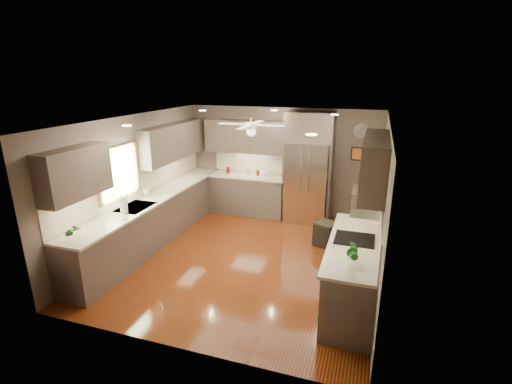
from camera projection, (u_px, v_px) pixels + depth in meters
The scene contains 27 objects.
floor at pixel (246, 257), 6.81m from camera, with size 5.00×5.00×0.00m, color #4C100A.
ceiling at pixel (245, 120), 6.06m from camera, with size 5.00×5.00×0.00m, color white.
wall_back at pixel (281, 162), 8.70m from camera, with size 4.50×4.50×0.00m, color brown.
wall_front at pixel (171, 256), 4.17m from camera, with size 4.50×4.50×0.00m, color brown.
wall_left at pixel (135, 181), 7.10m from camera, with size 5.00×5.00×0.00m, color brown.
wall_right at pixel (382, 206), 5.77m from camera, with size 5.00×5.00×0.00m, color brown.
canister_a at pixel (228, 170), 8.87m from camera, with size 0.09×0.09×0.15m, color maroon.
canister_c at pixel (248, 171), 8.71m from camera, with size 0.12×0.12×0.19m, color beige.
canister_d at pixel (258, 173), 8.70m from camera, with size 0.08×0.08×0.12m, color maroon.
soap_bottle at pixel (147, 192), 7.21m from camera, with size 0.08×0.08×0.18m, color white.
potted_plant_left at pixel (72, 230), 5.27m from camera, with size 0.16×0.11×0.30m, color #18561D.
potted_plant_right at pixel (353, 251), 4.62m from camera, with size 0.17×0.14×0.32m, color #18561D.
bowl at pixel (263, 175), 8.64m from camera, with size 0.21×0.21×0.05m, color beige.
left_run at pixel (156, 218), 7.38m from camera, with size 0.65×4.70×1.45m.
back_run at pixel (248, 193), 8.88m from camera, with size 1.85×0.65×1.45m.
uppers at pixel (221, 147), 7.11m from camera, with size 4.50×4.70×0.95m.
window at pixel (118, 173), 6.55m from camera, with size 0.05×1.12×0.92m.
sink at pixel (135, 208), 6.66m from camera, with size 0.50×0.70×0.32m.
refrigerator at pixel (308, 170), 8.20m from camera, with size 1.06×0.75×2.45m.
right_run at pixel (353, 271), 5.37m from camera, with size 0.70×2.20×1.45m.
microwave at pixel (367, 202), 5.27m from camera, with size 0.43×0.55×0.34m.
ceiling_fan at pixel (251, 128), 6.38m from camera, with size 1.18×1.18×0.32m.
recessed_lights at pixel (251, 117), 6.43m from camera, with size 2.84×3.14×0.01m.
wall_clock at pixel (361, 131), 7.93m from camera, with size 0.30×0.03×0.30m.
framed_print at pixel (359, 154), 8.07m from camera, with size 0.36×0.03×0.30m.
stool at pixel (326, 234), 7.23m from camera, with size 0.50×0.50×0.46m.
paper_towel at pixel (124, 205), 6.33m from camera, with size 0.13×0.13×0.32m.
Camera 1 is at (2.07, -5.77, 3.21)m, focal length 26.00 mm.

